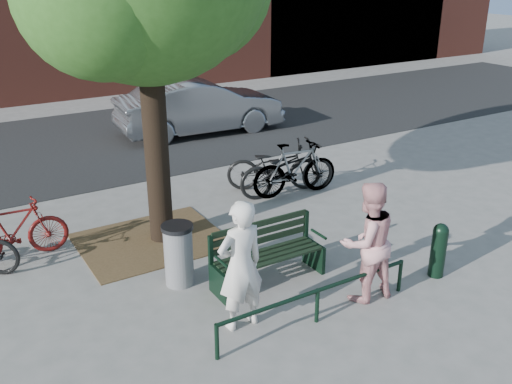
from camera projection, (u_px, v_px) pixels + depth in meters
ground at (268, 282)px, 8.60m from camera, size 90.00×90.00×0.00m
dirt_pit at (152, 241)px, 9.86m from camera, size 2.40×2.00×0.02m
road at (99, 142)px, 15.34m from camera, size 40.00×7.00×0.01m
park_bench at (266, 252)px, 8.49m from camera, size 1.74×0.54×0.97m
guard_railing at (318, 296)px, 7.50m from camera, size 3.06×0.06×0.51m
person_left at (241, 266)px, 7.25m from camera, size 0.67×0.45×1.79m
person_right at (367, 242)px, 7.90m from camera, size 0.91×0.73×1.76m
bollard at (439, 248)px, 8.61m from camera, size 0.23×0.23×0.87m
litter_bin at (179, 254)px, 8.40m from camera, size 0.47×0.47×0.96m
bicycle_b at (14, 230)px, 9.11m from camera, size 1.70×0.59×1.00m
bicycle_c at (287, 170)px, 11.66m from camera, size 2.18×1.05×1.10m
bicycle_d at (295, 169)px, 11.66m from camera, size 1.93×0.78×1.13m
bicycle_e at (274, 166)px, 11.96m from camera, size 2.07×1.55×1.04m
parked_car at (200, 106)px, 15.91m from camera, size 4.72×1.93×1.52m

